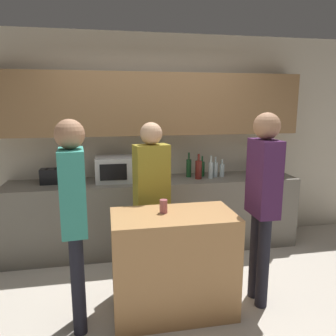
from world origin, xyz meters
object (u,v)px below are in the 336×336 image
Objects in this scene: bottle_1 at (198,169)px; cup_0 at (164,206)px; bottle_5 at (222,170)px; person_right at (152,190)px; microwave at (117,169)px; bottle_0 at (189,168)px; toaster at (52,176)px; potted_plant at (255,160)px; bottle_3 at (211,170)px; person_center at (74,208)px; bottle_2 at (202,169)px; bottle_4 at (215,169)px; person_left at (263,193)px.

bottle_1 is 2.75× the size of cup_0.
person_right is at bearing -141.98° from bottle_5.
bottle_1 reaches higher than microwave.
bottle_0 is 1.49m from cup_0.
potted_plant reaches higher than toaster.
person_right reaches higher than bottle_3.
bottle_5 is 0.13× the size of person_center.
bottle_5 is at bearing -153.40° from person_right.
bottle_0 reaches higher than toaster.
potted_plant is at bearing 42.21° from cup_0.
toaster is at bearing 177.30° from bottle_1.
bottle_4 is at bearing -26.13° from bottle_2.
microwave is 1.79× the size of bottle_3.
person_right is (-1.04, -0.81, 0.00)m from bottle_5.
potted_plant is 1.48× the size of bottle_2.
bottle_5 is 1.65m from cup_0.
person_right is at bearing 59.49° from person_left.
potted_plant is 1.75× the size of bottle_5.
cup_0 is at bearing -124.93° from bottle_4.
toaster is 1.86m from bottle_2.
bottle_1 is at bearing -2.70° from toaster.
bottle_0 is 1.98m from person_center.
bottle_5 is at bearing -0.34° from toaster.
bottle_2 is 0.92× the size of bottle_3.
bottle_4 is at bearing -12.11° from bottle_0.
toaster is at bearing 177.70° from bottle_3.
bottle_2 is at bearing 61.26° from cup_0.
bottle_4 is at bearing -0.56° from toaster.
bottle_0 is 0.29m from bottle_3.
potted_plant is at bearing 0.05° from microwave.
bottle_1 is at bearing -177.97° from bottle_3.
bottle_0 is 1.09× the size of bottle_3.
potted_plant is at bearing 6.02° from bottle_1.
person_center is at bearing -146.73° from potted_plant.
toaster is 2.02m from bottle_4.
bottle_2 is 0.15m from bottle_3.
microwave is at bearing 176.28° from bottle_3.
person_left is (-0.12, -1.36, 0.07)m from bottle_5.
cup_0 is at bearing -127.44° from bottle_5.
person_right reaches higher than bottle_2.
bottle_1 is 0.25m from bottle_4.
person_right is at bearing 93.63° from cup_0.
bottle_4 is at bearing -0.83° from microwave.
bottle_3 is at bearing -159.44° from bottle_5.
bottle_0 is (-0.88, 0.05, -0.08)m from potted_plant.
person_center is at bearing -138.94° from bottle_3.
person_right is at bearing -139.17° from bottle_3.
bottle_1 is 0.17m from bottle_2.
person_center is (-1.62, -0.06, -0.03)m from person_left.
person_left reaches higher than bottle_4.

